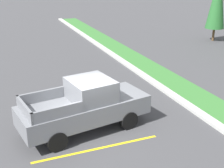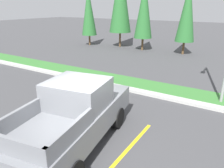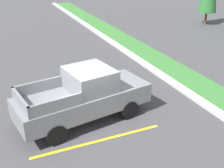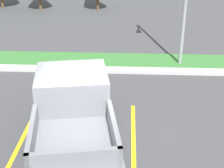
# 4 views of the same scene
# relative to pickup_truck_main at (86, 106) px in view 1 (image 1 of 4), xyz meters

# --- Properties ---
(ground_plane) EXTENTS (120.00, 120.00, 0.00)m
(ground_plane) POSITION_rel_pickup_truck_main_xyz_m (0.37, 0.10, -1.04)
(ground_plane) COLOR #424244
(parking_line_near) EXTENTS (0.12, 4.80, 0.01)m
(parking_line_near) POSITION_rel_pickup_truck_main_xyz_m (-1.54, -0.05, -1.04)
(parking_line_near) COLOR yellow
(parking_line_near) RESTS_ON ground
(parking_line_far) EXTENTS (0.12, 4.80, 0.01)m
(parking_line_far) POSITION_rel_pickup_truck_main_xyz_m (1.56, -0.05, -1.04)
(parking_line_far) COLOR yellow
(parking_line_far) RESTS_ON ground
(curb_strip) EXTENTS (56.00, 0.40, 0.15)m
(curb_strip) POSITION_rel_pickup_truck_main_xyz_m (0.37, 5.10, -0.97)
(curb_strip) COLOR #B2B2AD
(curb_strip) RESTS_ON ground
(grass_median) EXTENTS (56.00, 1.80, 0.06)m
(grass_median) POSITION_rel_pickup_truck_main_xyz_m (0.37, 6.20, -1.01)
(grass_median) COLOR #387533
(grass_median) RESTS_ON ground
(pickup_truck_main) EXTENTS (2.75, 5.47, 2.10)m
(pickup_truck_main) POSITION_rel_pickup_truck_main_xyz_m (0.00, 0.00, 0.00)
(pickup_truck_main) COLOR black
(pickup_truck_main) RESTS_ON ground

